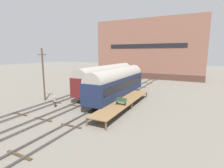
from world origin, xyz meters
TOP-DOWN VIEW (x-y plane):
  - ground_plane at (0.00, 0.00)m, footprint 200.00×200.00m
  - track_left at (-4.12, 0.00)m, footprint 2.60×60.00m
  - track_middle at (0.00, 0.00)m, footprint 2.60×60.00m
  - track_right at (4.12, 0.00)m, footprint 2.60×60.00m
  - train_car_navy at (4.12, 2.72)m, footprint 3.03×16.05m
  - train_car_maroon at (0.00, 6.88)m, footprint 3.04×18.43m
  - station_platform at (6.72, -0.74)m, footprint 2.57×15.21m
  - bench at (7.04, -2.48)m, footprint 1.40×0.40m
  - person_worker at (-2.31, -4.70)m, footprint 0.32×0.32m
  - utility_pole at (-6.42, -2.76)m, footprint 1.80×0.24m
  - warehouse_building at (1.30, 33.66)m, footprint 32.34×10.74m

SIDE VIEW (x-z plane):
  - ground_plane at x=0.00m, z-range 0.00..0.00m
  - track_left at x=-4.12m, z-range 0.01..0.27m
  - track_middle at x=0.00m, z-range 0.01..0.27m
  - track_right at x=4.12m, z-range 0.01..0.27m
  - station_platform at x=6.72m, z-range 0.43..1.44m
  - person_worker at x=-2.31m, z-range 0.17..1.83m
  - bench at x=7.04m, z-range 1.04..1.95m
  - train_car_navy at x=4.12m, z-range 0.36..5.68m
  - train_car_maroon at x=0.00m, z-range 0.37..5.75m
  - utility_pole at x=-6.42m, z-range 0.16..8.56m
  - warehouse_building at x=1.30m, z-range 0.00..17.60m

